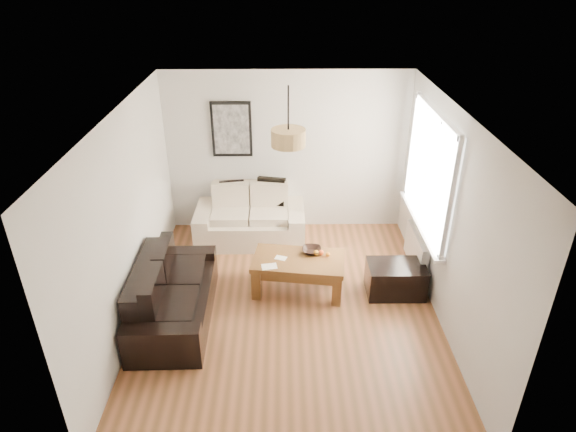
{
  "coord_description": "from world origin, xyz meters",
  "views": [
    {
      "loc": [
        -0.07,
        -5.08,
        4.11
      ],
      "look_at": [
        0.0,
        0.6,
        1.05
      ],
      "focal_mm": 30.66,
      "sensor_mm": 36.0,
      "label": 1
    }
  ],
  "objects_px": {
    "sofa_leather": "(173,292)",
    "coffee_table": "(298,274)",
    "loveseat_cream": "(250,216)",
    "ottoman": "(396,279)"
  },
  "relations": [
    {
      "from": "loveseat_cream",
      "to": "sofa_leather",
      "type": "height_order",
      "value": "loveseat_cream"
    },
    {
      "from": "sofa_leather",
      "to": "coffee_table",
      "type": "xyz_separation_m",
      "value": [
        1.57,
        0.57,
        -0.14
      ]
    },
    {
      "from": "sofa_leather",
      "to": "ottoman",
      "type": "distance_m",
      "value": 2.93
    },
    {
      "from": "loveseat_cream",
      "to": "sofa_leather",
      "type": "bearing_deg",
      "value": -113.56
    },
    {
      "from": "loveseat_cream",
      "to": "ottoman",
      "type": "xyz_separation_m",
      "value": [
        2.04,
        -1.45,
        -0.2
      ]
    },
    {
      "from": "loveseat_cream",
      "to": "ottoman",
      "type": "distance_m",
      "value": 2.51
    },
    {
      "from": "loveseat_cream",
      "to": "coffee_table",
      "type": "distance_m",
      "value": 1.56
    },
    {
      "from": "sofa_leather",
      "to": "coffee_table",
      "type": "height_order",
      "value": "sofa_leather"
    },
    {
      "from": "sofa_leather",
      "to": "ottoman",
      "type": "xyz_separation_m",
      "value": [
        2.88,
        0.49,
        -0.17
      ]
    },
    {
      "from": "ottoman",
      "to": "coffee_table",
      "type": "bearing_deg",
      "value": 176.31
    }
  ]
}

